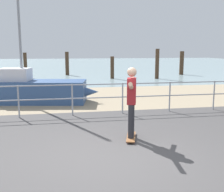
# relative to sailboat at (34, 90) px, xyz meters

# --- Properties ---
(ground_plane) EXTENTS (24.00, 10.00, 0.04)m
(ground_plane) POSITION_rel_sailboat_xyz_m (2.16, -7.10, -0.53)
(ground_plane) COLOR #474444
(ground_plane) RESTS_ON ground
(beach_strip) EXTENTS (24.00, 6.00, 0.04)m
(beach_strip) POSITION_rel_sailboat_xyz_m (2.16, 0.90, -0.53)
(beach_strip) COLOR tan
(beach_strip) RESTS_ON ground
(sea_surface) EXTENTS (72.00, 50.00, 0.04)m
(sea_surface) POSITION_rel_sailboat_xyz_m (2.16, 28.90, -0.53)
(sea_surface) COLOR #849EA3
(sea_surface) RESTS_ON ground
(railing_fence) EXTENTS (13.34, 0.05, 1.05)m
(railing_fence) POSITION_rel_sailboat_xyz_m (1.43, -2.50, 0.17)
(railing_fence) COLOR #9EA0A5
(railing_fence) RESTS_ON ground
(sailboat) EXTENTS (5.06, 2.15, 5.83)m
(sailboat) POSITION_rel_sailboat_xyz_m (0.00, 0.00, 0.00)
(sailboat) COLOR #335184
(sailboat) RESTS_ON ground
(skateboard) EXTENTS (0.42, 0.82, 0.08)m
(skateboard) POSITION_rel_sailboat_xyz_m (2.71, -5.13, -0.46)
(skateboard) COLOR brown
(skateboard) RESTS_ON ground
(skateboarder) EXTENTS (0.50, 1.41, 1.65)m
(skateboarder) POSITION_rel_sailboat_xyz_m (2.71, -5.13, 0.49)
(skateboarder) COLOR #26262B
(skateboarder) RESTS_ON skateboard
(groyne_post_1) EXTENTS (0.26, 0.26, 1.90)m
(groyne_post_1) POSITION_rel_sailboat_xyz_m (-1.66, 10.65, 0.43)
(groyne_post_1) COLOR #422D1E
(groyne_post_1) RESTS_ON ground
(groyne_post_2) EXTENTS (0.30, 0.30, 1.95)m
(groyne_post_2) POSITION_rel_sailboat_xyz_m (1.54, 11.83, 0.45)
(groyne_post_2) COLOR #422D1E
(groyne_post_2) RESTS_ON ground
(groyne_post_3) EXTENTS (0.27, 0.27, 1.64)m
(groyne_post_3) POSITION_rel_sailboat_xyz_m (4.74, 8.40, 0.29)
(groyne_post_3) COLOR #422D1E
(groyne_post_3) RESTS_ON ground
(groyne_post_4) EXTENTS (0.28, 0.28, 2.19)m
(groyne_post_4) POSITION_rel_sailboat_xyz_m (7.94, 7.73, 0.57)
(groyne_post_4) COLOR #422D1E
(groyne_post_4) RESTS_ON ground
(groyne_post_5) EXTENTS (0.35, 0.35, 1.99)m
(groyne_post_5) POSITION_rel_sailboat_xyz_m (11.14, 10.55, 0.47)
(groyne_post_5) COLOR #422D1E
(groyne_post_5) RESTS_ON ground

